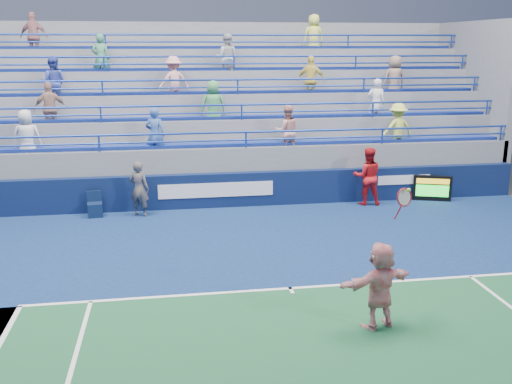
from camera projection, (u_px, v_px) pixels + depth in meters
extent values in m
plane|color=#333538|center=(290.00, 289.00, 12.06)|extent=(120.00, 120.00, 0.00)
cube|color=#0E214A|center=(271.00, 252.00, 14.17)|extent=(18.00, 8.40, 0.02)
cube|color=white|center=(290.00, 288.00, 12.06)|extent=(11.00, 0.10, 0.01)
cube|color=white|center=(291.00, 290.00, 11.96)|extent=(0.08, 0.30, 0.01)
cube|color=#0A1B3C|center=(247.00, 189.00, 18.14)|extent=(18.00, 0.30, 1.10)
cube|color=white|center=(216.00, 190.00, 17.82)|extent=(3.60, 0.02, 0.45)
cube|color=white|center=(404.00, 180.00, 18.73)|extent=(1.80, 0.02, 0.30)
cube|color=slate|center=(236.00, 170.00, 20.96)|extent=(18.00, 5.60, 1.10)
cube|color=slate|center=(236.00, 160.00, 20.86)|extent=(18.00, 5.60, 1.85)
cube|color=navy|center=(244.00, 144.00, 18.37)|extent=(17.40, 0.45, 0.10)
cylinder|color=#1C3B9B|center=(246.00, 132.00, 17.88)|extent=(18.00, 0.07, 0.07)
cube|color=slate|center=(234.00, 147.00, 21.25)|extent=(18.00, 4.60, 2.60)
cube|color=navy|center=(240.00, 117.00, 19.14)|extent=(17.40, 0.45, 0.10)
cylinder|color=#1C3B9B|center=(242.00, 105.00, 18.64)|extent=(18.00, 0.07, 0.07)
cube|color=slate|center=(232.00, 135.00, 21.63)|extent=(18.00, 3.60, 3.35)
cube|color=navy|center=(236.00, 92.00, 19.90)|extent=(17.40, 0.45, 0.10)
cylinder|color=#1C3B9B|center=(238.00, 80.00, 19.41)|extent=(18.00, 0.07, 0.07)
cube|color=slate|center=(231.00, 123.00, 22.01)|extent=(18.00, 2.60, 4.10)
cube|color=navy|center=(233.00, 69.00, 20.67)|extent=(17.40, 0.45, 0.10)
cylinder|color=#1C3B9B|center=(234.00, 56.00, 20.17)|extent=(18.00, 0.07, 0.07)
cube|color=slate|center=(229.00, 112.00, 22.40)|extent=(18.00, 1.60, 4.85)
cube|color=navy|center=(229.00, 47.00, 21.44)|extent=(17.40, 0.45, 0.10)
cylinder|color=#1C3B9B|center=(231.00, 35.00, 20.94)|extent=(18.00, 0.07, 0.07)
imported|color=#EED65C|center=(311.00, 80.00, 20.21)|extent=(1.07, 0.69, 1.70)
imported|color=white|center=(376.00, 103.00, 19.76)|extent=(0.71, 0.57, 1.70)
imported|color=#DB968D|center=(287.00, 131.00, 18.48)|extent=(0.83, 0.65, 1.70)
imported|color=#FBFF63|center=(314.00, 37.00, 21.83)|extent=(0.90, 0.65, 1.70)
imported|color=#977765|center=(394.00, 79.00, 20.68)|extent=(0.88, 0.62, 1.70)
imported|color=tan|center=(34.00, 37.00, 20.29)|extent=(1.05, 0.58, 1.70)
imported|color=#469B58|center=(213.00, 106.00, 18.91)|extent=(0.85, 0.58, 1.70)
imported|color=silver|center=(227.00, 58.00, 20.54)|extent=(0.97, 0.84, 1.70)
imported|color=tan|center=(51.00, 109.00, 18.13)|extent=(1.07, 0.64, 1.70)
imported|color=silver|center=(27.00, 138.00, 17.27)|extent=(0.87, 0.60, 1.70)
imported|color=pink|center=(174.00, 82.00, 19.48)|extent=(1.24, 0.93, 1.70)
imported|color=#3A4BAE|center=(54.00, 83.00, 18.89)|extent=(0.88, 0.71, 1.70)
imported|color=#DDEA5B|center=(397.00, 129.00, 19.05)|extent=(1.17, 0.76, 1.70)
imported|color=#408D62|center=(101.00, 59.00, 19.88)|extent=(0.63, 0.42, 1.70)
imported|color=#365AA4|center=(155.00, 134.00, 17.85)|extent=(0.71, 0.57, 1.70)
cube|color=black|center=(432.00, 188.00, 18.74)|extent=(1.21, 0.51, 0.85)
cube|color=gold|center=(434.00, 181.00, 18.60)|extent=(1.05, 0.02, 0.17)
cube|color=#19E533|center=(433.00, 191.00, 18.68)|extent=(1.05, 0.02, 0.38)
cube|color=#0C1A39|center=(95.00, 210.00, 17.06)|extent=(0.48, 0.48, 0.43)
cube|color=#0C1A39|center=(95.00, 196.00, 17.14)|extent=(0.43, 0.10, 0.33)
imported|color=white|center=(380.00, 285.00, 10.27)|extent=(1.59, 0.91, 1.63)
torus|color=#AA141D|center=(404.00, 197.00, 9.91)|extent=(0.34, 0.19, 0.33)
cylinder|color=#AA141D|center=(398.00, 212.00, 9.96)|extent=(0.07, 0.19, 0.30)
sphere|color=#C9D732|center=(409.00, 190.00, 9.83)|extent=(0.07, 0.07, 0.07)
imported|color=#151B3A|center=(139.00, 189.00, 16.99)|extent=(0.72, 0.61, 1.68)
imported|color=red|center=(367.00, 176.00, 18.19)|extent=(1.01, 0.84, 1.86)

